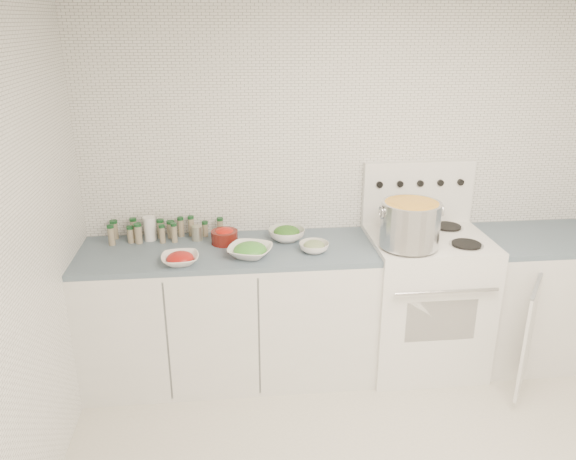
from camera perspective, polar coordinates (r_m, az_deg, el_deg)
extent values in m
cube|color=white|center=(3.82, 6.11, 5.28)|extent=(3.50, 0.02, 2.50)
cube|color=white|center=(3.75, -5.92, -8.53)|extent=(1.85, 0.62, 0.86)
cube|color=#4C6172|center=(3.55, -6.19, -2.18)|extent=(1.85, 0.62, 0.03)
cube|color=white|center=(3.93, 13.59, -7.13)|extent=(0.76, 0.65, 0.92)
cube|color=black|center=(3.65, 15.26, -8.86)|extent=(0.45, 0.01, 0.28)
cylinder|color=silver|center=(3.52, 15.83, -6.05)|extent=(0.65, 0.02, 0.02)
cube|color=white|center=(3.74, 14.18, -0.80)|extent=(0.76, 0.65, 0.01)
cube|color=white|center=(3.93, 13.04, 3.76)|extent=(0.76, 0.06, 0.43)
cylinder|color=silver|center=(3.54, 12.30, -1.71)|extent=(0.21, 0.21, 0.01)
cylinder|color=black|center=(3.54, 12.31, -1.62)|extent=(0.18, 0.18, 0.01)
cylinder|color=silver|center=(3.67, 17.66, -1.44)|extent=(0.21, 0.21, 0.01)
cylinder|color=black|center=(3.67, 17.67, -1.35)|extent=(0.18, 0.18, 0.01)
cylinder|color=silver|center=(3.82, 10.86, 0.10)|extent=(0.21, 0.21, 0.01)
cylinder|color=black|center=(3.82, 10.87, 0.19)|extent=(0.18, 0.18, 0.01)
cylinder|color=silver|center=(3.94, 15.89, 0.29)|extent=(0.21, 0.21, 0.01)
cylinder|color=black|center=(3.94, 15.89, 0.37)|extent=(0.18, 0.18, 0.01)
cylinder|color=black|center=(3.80, 9.28, 4.59)|extent=(0.04, 0.02, 0.04)
cylinder|color=black|center=(3.84, 11.31, 4.62)|extent=(0.04, 0.02, 0.04)
cylinder|color=black|center=(3.88, 13.29, 4.64)|extent=(0.04, 0.02, 0.04)
cylinder|color=black|center=(3.93, 15.22, 4.66)|extent=(0.04, 0.02, 0.04)
cylinder|color=black|center=(3.98, 17.11, 4.67)|extent=(0.04, 0.02, 0.04)
cube|color=white|center=(4.29, 24.01, -6.40)|extent=(0.89, 0.62, 0.86)
cube|color=#4C6172|center=(4.12, 24.90, -0.80)|extent=(0.89, 0.62, 0.03)
cube|color=white|center=(3.79, 23.19, -10.01)|extent=(0.25, 0.34, 0.70)
cylinder|color=silver|center=(3.49, 12.30, 0.59)|extent=(0.36, 0.36, 0.28)
cylinder|color=orange|center=(3.45, 12.46, 2.52)|extent=(0.33, 0.33, 0.03)
torus|color=silver|center=(3.41, 9.44, 1.80)|extent=(0.01, 0.09, 0.09)
torus|color=silver|center=(3.53, 15.28, 1.96)|extent=(0.01, 0.09, 0.09)
imported|color=white|center=(3.37, -10.90, -2.94)|extent=(0.23, 0.23, 0.05)
ellipsoid|color=#B20F14|center=(3.37, -10.91, -2.76)|extent=(0.16, 0.16, 0.07)
imported|color=white|center=(3.42, -3.86, -2.17)|extent=(0.34, 0.34, 0.06)
ellipsoid|color=#3C882C|center=(3.41, -3.87, -1.96)|extent=(0.19, 0.19, 0.09)
imported|color=white|center=(3.66, -0.13, -0.45)|extent=(0.28, 0.28, 0.07)
ellipsoid|color=#1C5618|center=(3.65, -0.13, -0.16)|extent=(0.17, 0.17, 0.08)
imported|color=white|center=(3.48, 2.67, -1.77)|extent=(0.19, 0.19, 0.06)
ellipsoid|color=#345120|center=(3.47, 2.67, -1.53)|extent=(0.13, 0.13, 0.06)
cylinder|color=#5A150F|center=(3.62, -6.46, -0.72)|extent=(0.17, 0.17, 0.09)
ellipsoid|color=red|center=(3.61, -6.48, -0.24)|extent=(0.12, 0.12, 0.06)
cylinder|color=white|center=(3.75, -13.88, 0.16)|extent=(0.10, 0.10, 0.16)
cylinder|color=#B0AC95|center=(3.70, -9.21, -0.30)|extent=(0.08, 0.08, 0.10)
cylinder|color=gray|center=(3.84, -17.22, -0.08)|extent=(0.05, 0.05, 0.11)
cylinder|color=#12401C|center=(3.82, -17.32, 0.80)|extent=(0.05, 0.05, 0.02)
cylinder|color=gray|center=(3.82, -15.39, 0.06)|extent=(0.04, 0.04, 0.12)
cylinder|color=#12401C|center=(3.80, -15.48, 1.03)|extent=(0.05, 0.05, 0.02)
cylinder|color=gray|center=(3.78, -12.80, 0.01)|extent=(0.05, 0.05, 0.11)
cylinder|color=#12401C|center=(3.76, -12.88, 0.92)|extent=(0.05, 0.05, 0.02)
cylinder|color=gray|center=(3.77, -11.81, -0.05)|extent=(0.05, 0.05, 0.10)
cylinder|color=#12401C|center=(3.75, -11.88, 0.78)|extent=(0.05, 0.05, 0.02)
cylinder|color=gray|center=(3.78, -10.82, 0.19)|extent=(0.04, 0.04, 0.12)
cylinder|color=#12401C|center=(3.76, -10.89, 1.15)|extent=(0.04, 0.04, 0.02)
cylinder|color=gray|center=(3.78, -9.79, 0.29)|extent=(0.04, 0.04, 0.12)
cylinder|color=#12401C|center=(3.75, -9.86, 1.27)|extent=(0.04, 0.04, 0.02)
cylinder|color=gray|center=(3.76, -8.40, -0.01)|extent=(0.04, 0.04, 0.09)
cylinder|color=#12401C|center=(3.74, -8.45, 0.74)|extent=(0.04, 0.04, 0.02)
cylinder|color=gray|center=(3.76, -6.89, 0.22)|extent=(0.04, 0.04, 0.10)
cylinder|color=#12401C|center=(3.74, -6.93, 1.10)|extent=(0.04, 0.04, 0.02)
cylinder|color=gray|center=(3.74, -17.51, -0.62)|extent=(0.04, 0.04, 0.12)
cylinder|color=#12401C|center=(3.72, -17.62, 0.35)|extent=(0.04, 0.04, 0.02)
cylinder|color=gray|center=(3.75, -15.68, -0.57)|extent=(0.04, 0.04, 0.09)
cylinder|color=#12401C|center=(3.73, -15.76, 0.24)|extent=(0.04, 0.04, 0.02)
cylinder|color=gray|center=(3.72, -14.96, -0.46)|extent=(0.05, 0.05, 0.12)
cylinder|color=#12401C|center=(3.70, -15.05, 0.51)|extent=(0.05, 0.05, 0.02)
cylinder|color=gray|center=(3.69, -12.66, -0.51)|extent=(0.04, 0.04, 0.10)
cylinder|color=#12401C|center=(3.67, -12.73, 0.38)|extent=(0.04, 0.04, 0.02)
cylinder|color=gray|center=(3.69, -11.48, -0.40)|extent=(0.04, 0.04, 0.11)
cylinder|color=#12401C|center=(3.66, -11.55, 0.55)|extent=(0.04, 0.04, 0.02)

